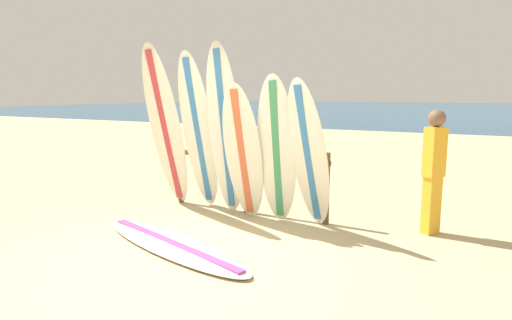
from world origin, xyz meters
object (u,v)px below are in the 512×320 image
surfboard_leaning_center (243,153)px  surfboard_rack (247,171)px  surfboard_leaning_center_left (225,132)px  surfboard_leaning_far_left (166,129)px  surfboard_leaning_left (199,133)px  surfboard_leaning_center_right (277,151)px  surfboard_lying_on_sand (171,245)px  beachgoer_standing (434,167)px  small_boat_offshore (281,113)px  surfboard_leaning_right (309,155)px

surfboard_leaning_center → surfboard_rack: bearing=113.1°
surfboard_rack → surfboard_leaning_center: bearing=-66.9°
surfboard_rack → surfboard_leaning_center_left: size_ratio=1.04×
surfboard_leaning_far_left → surfboard_leaning_left: 0.53m
surfboard_leaning_center_right → surfboard_lying_on_sand: surfboard_leaning_center_right is taller
surfboard_leaning_left → surfboard_leaning_center_right: surfboard_leaning_left is taller
surfboard_leaning_center_left → surfboard_leaning_far_left: bearing=-173.9°
beachgoer_standing → small_boat_offshore: 29.68m
surfboard_leaning_right → beachgoer_standing: (1.48, 0.60, -0.12)m
surfboard_leaning_far_left → surfboard_leaning_left: bearing=19.0°
surfboard_leaning_left → surfboard_leaning_center: bearing=-11.3°
surfboard_lying_on_sand → small_boat_offshore: bearing=112.3°
surfboard_leaning_center_right → surfboard_lying_on_sand: (-0.71, -1.42, -1.01)m
surfboard_leaning_center_left → surfboard_lying_on_sand: surfboard_leaning_center_left is taller
surfboard_leaning_right → beachgoer_standing: size_ratio=1.25×
surfboard_leaning_far_left → small_boat_offshore: 28.70m
surfboard_lying_on_sand → beachgoer_standing: (2.66, 2.01, 0.86)m
surfboard_leaning_far_left → surfboard_leaning_center_left: size_ratio=1.01×
surfboard_leaning_left → small_boat_offshore: size_ratio=1.03×
surfboard_leaning_right → small_boat_offshore: bearing=115.5°
surfboard_leaning_center_left → surfboard_leaning_center: bearing=-17.3°
surfboard_leaning_center → surfboard_leaning_center_left: bearing=162.7°
surfboard_leaning_center_left → surfboard_leaning_center_right: bearing=-1.6°
surfboard_leaning_center → surfboard_leaning_center_right: size_ratio=0.95×
surfboard_leaning_center_right → surfboard_leaning_center: bearing=-169.5°
surfboard_leaning_far_left → surfboard_lying_on_sand: surfboard_leaning_far_left is taller
surfboard_rack → surfboard_leaning_far_left: surfboard_leaning_far_left is taller
surfboard_lying_on_sand → surfboard_leaning_center_left: bearing=95.4°
surfboard_rack → surfboard_leaning_center_right: size_ratio=1.27×
surfboard_leaning_right → beachgoer_standing: surfboard_leaning_right is taller
surfboard_rack → surfboard_leaning_far_left: size_ratio=1.04×
surfboard_leaning_far_left → surfboard_leaning_right: bearing=2.0°
surfboard_leaning_left → surfboard_leaning_right: 1.85m
surfboard_rack → surfboard_lying_on_sand: bearing=-91.4°
surfboard_leaning_left → surfboard_leaning_right: bearing=-2.8°
surfboard_rack → beachgoer_standing: (2.62, 0.25, 0.24)m
surfboard_leaning_center_right → beachgoer_standing: (1.95, 0.59, -0.15)m
surfboard_leaning_right → small_boat_offshore: surfboard_leaning_right is taller
surfboard_leaning_center_left → surfboard_leaning_center_right: 0.88m
surfboard_leaning_left → surfboard_leaning_far_left: bearing=-161.0°
surfboard_leaning_center → small_boat_offshore: surfboard_leaning_center is taller
surfboard_leaning_center_left → beachgoer_standing: bearing=11.5°
surfboard_leaning_right → surfboard_rack: bearing=162.9°
surfboard_leaning_center_right → surfboard_lying_on_sand: bearing=-116.7°
small_boat_offshore → surfboard_leaning_center: bearing=-66.3°
surfboard_leaning_left → surfboard_leaning_center_right: size_ratio=1.17×
surfboard_leaning_far_left → small_boat_offshore: bearing=111.2°
beachgoer_standing → surfboard_rack: bearing=-174.6°
surfboard_leaning_right → small_boat_offshore: (-12.71, 26.66, -0.76)m
surfboard_rack → surfboard_leaning_right: bearing=-17.1°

